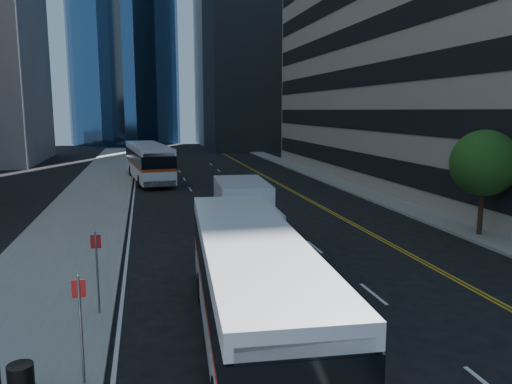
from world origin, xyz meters
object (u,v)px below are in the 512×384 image
trash_can (21,383)px  street_tree (484,163)px  bus_front (250,283)px  box_truck (245,217)px  bus_rear (149,161)px

trash_can → street_tree: bearing=29.3°
street_tree → bus_front: bearing=-147.4°
box_truck → trash_can: 12.38m
box_truck → trash_can: (-6.82, -10.28, -1.05)m
bus_front → trash_can: size_ratio=14.63×
bus_rear → trash_can: bus_rear is taller
street_tree → box_truck: 11.95m
bus_rear → trash_can: size_ratio=15.78×
bus_rear → box_truck: bus_rear is taller
bus_rear → bus_front: bearing=-93.0°
street_tree → trash_can: street_tree is taller
bus_rear → trash_can: (-2.99, -34.16, -1.19)m
street_tree → bus_front: size_ratio=0.44×
bus_front → street_tree: bearing=36.1°
bus_front → box_truck: bearing=83.2°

